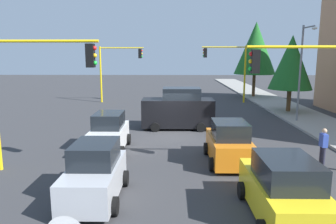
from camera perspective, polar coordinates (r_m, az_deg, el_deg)
name	(u,v)px	position (r m, az deg, el deg)	size (l,w,h in m)	color
ground_plane	(172,136)	(19.68, 0.81, -4.28)	(120.00, 120.00, 0.00)	#353538
sidewalk_kerb	(308,119)	(26.69, 23.99, -1.14)	(80.00, 4.00, 0.15)	gray
traffic_signal_far_left	(228,63)	(33.55, 10.78, 8.73)	(0.36, 4.59, 5.87)	yellow
traffic_signal_near_left	(310,82)	(14.27, 24.29, 4.93)	(0.36, 4.59, 5.41)	yellow
traffic_signal_far_right	(118,63)	(33.55, -9.08, 8.69)	(0.36, 4.59, 5.79)	yellow
traffic_signal_near_right	(35,78)	(14.27, -22.79, 5.66)	(0.36, 4.59, 5.64)	yellow
street_lamp_curbside	(303,63)	(24.46, 23.16, 8.06)	(2.15, 0.28, 7.00)	slate
tree_roadside_mid	(291,62)	(28.85, 21.35, 8.31)	(3.62, 3.62, 6.58)	brown
tree_roadside_far	(256,48)	(38.26, 15.50, 11.02)	(4.72, 4.72, 8.65)	brown
delivery_van_black	(179,110)	(21.37, 1.91, 0.40)	(2.22, 4.80, 2.77)	black
car_silver	(95,174)	(11.39, -13.03, -10.83)	(3.65, 1.97, 1.98)	#B2B5BA
car_orange	(229,144)	(14.93, 10.92, -5.65)	(3.73, 2.03, 1.98)	orange
car_white	(109,134)	(16.76, -10.63, -3.88)	(3.84, 1.93, 1.98)	white
car_yellow	(283,191)	(10.45, 20.09, -13.16)	(4.14, 2.10, 1.98)	yellow
pedestrian_crossing	(323,145)	(15.98, 26.20, -5.44)	(0.40, 0.24, 1.70)	#262638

